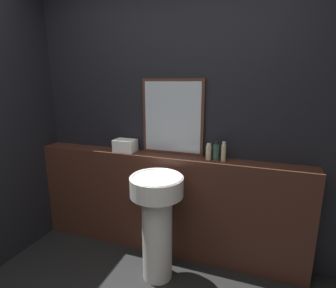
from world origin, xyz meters
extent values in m
cube|color=black|center=(0.00, 1.70, 1.25)|extent=(8.00, 0.06, 2.50)
cube|color=#422319|center=(0.00, 1.57, 0.48)|extent=(2.54, 0.19, 0.95)
cylinder|color=white|center=(0.08, 1.21, 0.36)|extent=(0.24, 0.24, 0.73)
cylinder|color=white|center=(0.08, 1.21, 0.80)|extent=(0.42, 0.42, 0.15)
torus|color=white|center=(0.08, 1.21, 0.88)|extent=(0.41, 0.41, 0.02)
cube|color=#47281E|center=(0.06, 1.65, 1.29)|extent=(0.56, 0.03, 0.67)
cube|color=#B2BCC6|center=(0.06, 1.64, 1.29)|extent=(0.51, 0.02, 0.62)
cube|color=white|center=(-0.38, 1.57, 1.01)|extent=(0.20, 0.14, 0.11)
cylinder|color=#C6B284|center=(0.41, 1.57, 1.01)|extent=(0.05, 0.05, 0.12)
cylinder|color=silver|center=(0.41, 1.57, 1.08)|extent=(0.03, 0.03, 0.03)
cylinder|color=#2D4C3D|center=(0.47, 1.57, 1.02)|extent=(0.05, 0.05, 0.14)
cylinder|color=black|center=(0.47, 1.57, 1.10)|extent=(0.04, 0.04, 0.03)
cylinder|color=#C6B284|center=(0.53, 1.57, 1.02)|extent=(0.04, 0.04, 0.14)
cylinder|color=silver|center=(0.53, 1.57, 1.10)|extent=(0.03, 0.03, 0.03)
camera|label=1|loc=(0.81, -0.54, 1.59)|focal=28.00mm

